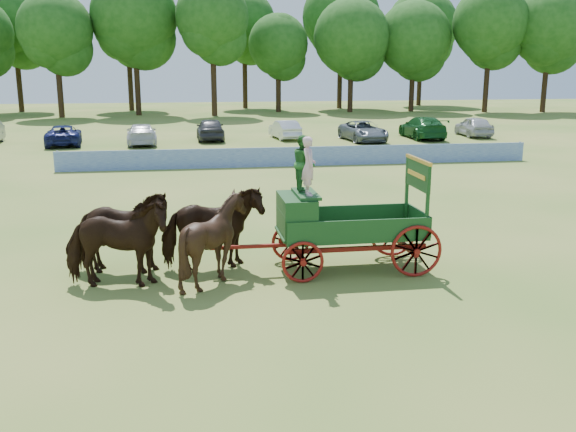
% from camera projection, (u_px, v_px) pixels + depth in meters
% --- Properties ---
extents(ground, '(160.00, 160.00, 0.00)m').
position_uv_depth(ground, '(451.00, 263.00, 18.02)').
color(ground, olive).
rests_on(ground, ground).
extents(horse_lead_left, '(2.81, 1.54, 2.26)m').
position_uv_depth(horse_lead_left, '(116.00, 244.00, 15.77)').
color(horse_lead_left, black).
rests_on(horse_lead_left, ground).
extents(horse_lead_right, '(2.84, 1.62, 2.26)m').
position_uv_depth(horse_lead_right, '(121.00, 232.00, 16.83)').
color(horse_lead_right, black).
rests_on(horse_lead_right, ground).
extents(horse_wheel_left, '(2.27, 2.07, 2.27)m').
position_uv_depth(horse_wheel_left, '(214.00, 239.00, 16.14)').
color(horse_wheel_left, black).
rests_on(horse_wheel_left, ground).
extents(horse_wheel_right, '(2.80, 1.52, 2.26)m').
position_uv_depth(horse_wheel_right, '(212.00, 229.00, 17.20)').
color(horse_wheel_right, black).
rests_on(horse_wheel_right, ground).
extents(farm_dray, '(6.00, 2.00, 3.66)m').
position_uv_depth(farm_dray, '(325.00, 213.00, 17.04)').
color(farm_dray, maroon).
rests_on(farm_dray, ground).
extents(sponsor_banner, '(26.00, 0.08, 1.05)m').
position_uv_depth(sponsor_banner, '(302.00, 156.00, 35.04)').
color(sponsor_banner, '#1D3B9E').
rests_on(sponsor_banner, ground).
extents(parked_cars, '(42.72, 7.33, 1.64)m').
position_uv_depth(parked_cars, '(238.00, 131.00, 46.06)').
color(parked_cars, silver).
rests_on(parked_cars, ground).
extents(treeline, '(93.60, 23.48, 15.88)m').
position_uv_depth(treeline, '(249.00, 26.00, 72.68)').
color(treeline, '#382314').
rests_on(treeline, ground).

